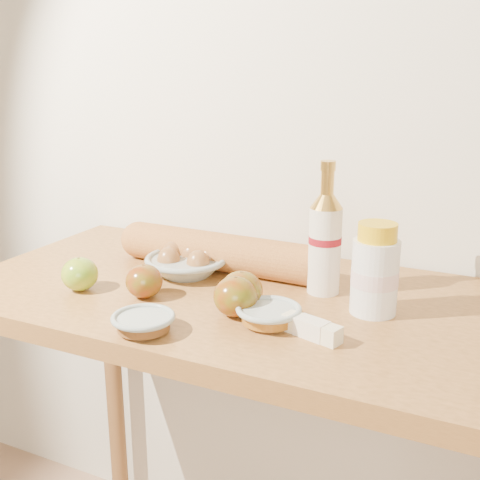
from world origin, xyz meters
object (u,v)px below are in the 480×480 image
object	(u,v)px
cream_bottle	(375,272)
bourbon_bottle	(325,241)
baguette	(219,252)
egg_bowl	(187,262)
table	(246,348)

from	to	relation	value
cream_bottle	bourbon_bottle	bearing A→B (deg)	177.35
baguette	bourbon_bottle	bearing A→B (deg)	-5.58
egg_bowl	baguette	world-z (taller)	baguette
table	cream_bottle	xyz separation A→B (m)	(0.25, 0.01, 0.20)
table	bourbon_bottle	size ratio (longest dim) A/B	4.49
bourbon_bottle	egg_bowl	distance (m)	0.32
egg_bowl	baguette	bearing A→B (deg)	45.57
table	baguette	bearing A→B (deg)	138.59
table	egg_bowl	xyz separation A→B (m)	(-0.17, 0.05, 0.15)
cream_bottle	egg_bowl	size ratio (longest dim) A/B	0.83
cream_bottle	baguette	distance (m)	0.38
bourbon_bottle	baguette	size ratio (longest dim) A/B	0.52
table	cream_bottle	size ratio (longest dim) A/B	6.98
cream_bottle	egg_bowl	world-z (taller)	cream_bottle
cream_bottle	baguette	bearing A→B (deg)	-168.98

